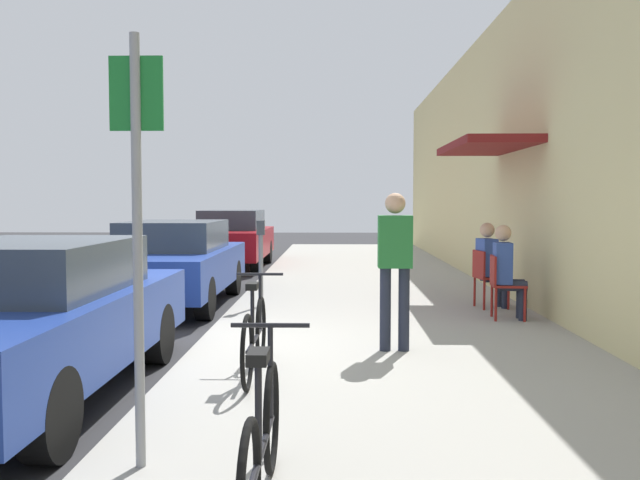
{
  "coord_description": "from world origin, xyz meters",
  "views": [
    {
      "loc": [
        1.58,
        -7.25,
        1.73
      ],
      "look_at": [
        1.3,
        5.36,
        1.01
      ],
      "focal_mm": 37.92,
      "sensor_mm": 36.0,
      "label": 1
    }
  ],
  "objects_px": {
    "parked_car_1": "(173,262)",
    "seated_patron_1": "(490,262)",
    "bicycle_0": "(262,444)",
    "pedestrian_standing": "(395,258)",
    "seated_patron_0": "(507,268)",
    "bicycle_1": "(255,337)",
    "cafe_chair_1": "(486,275)",
    "cafe_chair_0": "(502,282)",
    "parked_car_2": "(232,238)",
    "parked_car_0": "(26,318)",
    "street_sign": "(137,217)",
    "parking_meter": "(261,257)"
  },
  "relations": [
    {
      "from": "seated_patron_1",
      "to": "bicycle_1",
      "type": "bearing_deg",
      "value": -127.55
    },
    {
      "from": "parked_car_1",
      "to": "bicycle_0",
      "type": "height_order",
      "value": "parked_car_1"
    },
    {
      "from": "parking_meter",
      "to": "parked_car_0",
      "type": "bearing_deg",
      "value": -109.0
    },
    {
      "from": "street_sign",
      "to": "cafe_chair_1",
      "type": "height_order",
      "value": "street_sign"
    },
    {
      "from": "parking_meter",
      "to": "cafe_chair_1",
      "type": "distance_m",
      "value": 3.43
    },
    {
      "from": "bicycle_1",
      "to": "seated_patron_1",
      "type": "distance_m",
      "value": 5.08
    },
    {
      "from": "street_sign",
      "to": "cafe_chair_1",
      "type": "relative_size",
      "value": 2.99
    },
    {
      "from": "parked_car_0",
      "to": "bicycle_0",
      "type": "relative_size",
      "value": 2.57
    },
    {
      "from": "parked_car_0",
      "to": "seated_patron_0",
      "type": "xyz_separation_m",
      "value": [
        5.03,
        3.46,
        0.09
      ]
    },
    {
      "from": "seated_patron_1",
      "to": "cafe_chair_1",
      "type": "bearing_deg",
      "value": -170.21
    },
    {
      "from": "bicycle_0",
      "to": "parked_car_2",
      "type": "bearing_deg",
      "value": 99.32
    },
    {
      "from": "seated_patron_1",
      "to": "pedestrian_standing",
      "type": "xyz_separation_m",
      "value": [
        -1.7,
        -2.97,
        0.3
      ]
    },
    {
      "from": "bicycle_0",
      "to": "pedestrian_standing",
      "type": "height_order",
      "value": "pedestrian_standing"
    },
    {
      "from": "cafe_chair_0",
      "to": "seated_patron_0",
      "type": "distance_m",
      "value": 0.2
    },
    {
      "from": "parked_car_2",
      "to": "pedestrian_standing",
      "type": "bearing_deg",
      "value": -72.0
    },
    {
      "from": "parked_car_1",
      "to": "seated_patron_1",
      "type": "bearing_deg",
      "value": -10.21
    },
    {
      "from": "parked_car_2",
      "to": "cafe_chair_1",
      "type": "relative_size",
      "value": 5.06
    },
    {
      "from": "parked_car_2",
      "to": "cafe_chair_0",
      "type": "relative_size",
      "value": 5.06
    },
    {
      "from": "seated_patron_0",
      "to": "parked_car_0",
      "type": "bearing_deg",
      "value": -145.43
    },
    {
      "from": "parking_meter",
      "to": "bicycle_1",
      "type": "relative_size",
      "value": 0.77
    },
    {
      "from": "street_sign",
      "to": "cafe_chair_1",
      "type": "bearing_deg",
      "value": 60.68
    },
    {
      "from": "parked_car_2",
      "to": "seated_patron_1",
      "type": "xyz_separation_m",
      "value": [
        5.03,
        -7.26,
        0.05
      ]
    },
    {
      "from": "seated_patron_0",
      "to": "cafe_chair_1",
      "type": "bearing_deg",
      "value": 93.49
    },
    {
      "from": "parked_car_1",
      "to": "bicycle_1",
      "type": "distance_m",
      "value": 5.3
    },
    {
      "from": "parking_meter",
      "to": "street_sign",
      "type": "bearing_deg",
      "value": -90.46
    },
    {
      "from": "cafe_chair_0",
      "to": "parked_car_0",
      "type": "bearing_deg",
      "value": -145.07
    },
    {
      "from": "street_sign",
      "to": "seated_patron_1",
      "type": "bearing_deg",
      "value": 60.3
    },
    {
      "from": "parked_car_1",
      "to": "seated_patron_1",
      "type": "xyz_separation_m",
      "value": [
        5.03,
        -0.91,
        0.09
      ]
    },
    {
      "from": "parked_car_1",
      "to": "cafe_chair_0",
      "type": "relative_size",
      "value": 5.06
    },
    {
      "from": "cafe_chair_1",
      "to": "cafe_chair_0",
      "type": "bearing_deg",
      "value": -90.05
    },
    {
      "from": "parking_meter",
      "to": "seated_patron_1",
      "type": "relative_size",
      "value": 1.02
    },
    {
      "from": "parking_meter",
      "to": "cafe_chair_0",
      "type": "relative_size",
      "value": 1.52
    },
    {
      "from": "bicycle_0",
      "to": "parked_car_1",
      "type": "bearing_deg",
      "value": 106.69
    },
    {
      "from": "seated_patron_1",
      "to": "parking_meter",
      "type": "bearing_deg",
      "value": 179.05
    },
    {
      "from": "street_sign",
      "to": "bicycle_0",
      "type": "height_order",
      "value": "street_sign"
    },
    {
      "from": "parked_car_2",
      "to": "parked_car_1",
      "type": "bearing_deg",
      "value": -90.0
    },
    {
      "from": "parked_car_1",
      "to": "bicycle_0",
      "type": "bearing_deg",
      "value": -73.31
    },
    {
      "from": "seated_patron_1",
      "to": "cafe_chair_0",
      "type": "bearing_deg",
      "value": -93.54
    },
    {
      "from": "parked_car_0",
      "to": "street_sign",
      "type": "xyz_separation_m",
      "value": [
        1.5,
        -1.74,
        0.92
      ]
    },
    {
      "from": "parked_car_1",
      "to": "pedestrian_standing",
      "type": "xyz_separation_m",
      "value": [
        3.32,
        -3.87,
        0.39
      ]
    },
    {
      "from": "seated_patron_1",
      "to": "parked_car_2",
      "type": "bearing_deg",
      "value": 124.7
    },
    {
      "from": "bicycle_0",
      "to": "bicycle_1",
      "type": "relative_size",
      "value": 1.0
    },
    {
      "from": "parked_car_2",
      "to": "street_sign",
      "type": "distance_m",
      "value": 13.56
    },
    {
      "from": "parking_meter",
      "to": "seated_patron_1",
      "type": "height_order",
      "value": "parking_meter"
    },
    {
      "from": "seated_patron_0",
      "to": "pedestrian_standing",
      "type": "xyz_separation_m",
      "value": [
        -1.7,
        -1.99,
        0.3
      ]
    },
    {
      "from": "parking_meter",
      "to": "bicycle_1",
      "type": "xyz_separation_m",
      "value": [
        0.39,
        -4.08,
        -0.41
      ]
    },
    {
      "from": "parked_car_2",
      "to": "cafe_chair_1",
      "type": "xyz_separation_m",
      "value": [
        4.97,
        -7.27,
        -0.15
      ]
    },
    {
      "from": "parked_car_1",
      "to": "street_sign",
      "type": "xyz_separation_m",
      "value": [
        1.5,
        -7.09,
        0.91
      ]
    },
    {
      "from": "cafe_chair_1",
      "to": "parked_car_0",
      "type": "bearing_deg",
      "value": -138.27
    },
    {
      "from": "cafe_chair_1",
      "to": "pedestrian_standing",
      "type": "relative_size",
      "value": 0.51
    }
  ]
}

